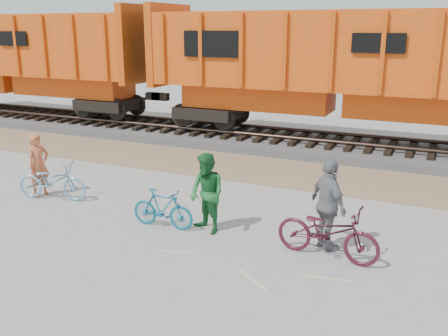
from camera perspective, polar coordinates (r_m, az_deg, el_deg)
The scene contains 12 objects.
ground at distance 10.32m, azimuth 1.50°, elevation -8.88°, with size 120.00×120.00×0.00m, color #9E9E99.
gravel_strip at distance 15.22m, azimuth 9.69°, elevation -0.83°, with size 120.00×3.00×0.02m, color #8C7457.
ballast_bed at distance 18.48m, azimuth 12.57°, elevation 2.42°, with size 120.00×4.00×0.30m, color slate.
track at distance 18.41m, azimuth 12.63°, elevation 3.40°, with size 120.00×2.60×0.24m.
hopper_car_left at distance 25.68m, azimuth -22.40°, elevation 11.75°, with size 14.00×3.13×4.65m.
hopper_car_center at distance 18.05m, azimuth 13.24°, elevation 11.26°, with size 14.00×3.13×4.65m.
bicycle_blue at distance 13.58m, azimuth -19.06°, elevation -1.42°, with size 0.65×1.86×0.98m, color #76AED0.
bicycle_teal at distance 11.14m, azimuth -7.03°, elevation -4.61°, with size 0.42×1.48×0.89m, color #106486.
bicycle_maroon at distance 9.82m, azimuth 11.75°, elevation -7.17°, with size 0.71×2.03×1.07m, color #491625.
person_solo at distance 13.90m, azimuth -20.41°, elevation 0.31°, with size 0.61×0.40×1.66m, color #C7633A.
person_man at distance 10.70m, azimuth -1.97°, elevation -2.93°, with size 0.85×0.66×1.75m, color #1E672E.
person_woman at distance 10.06m, azimuth 11.85°, elevation -4.15°, with size 1.10×0.46×1.87m, color gray.
Camera 1 is at (3.67, -8.63, 4.31)m, focal length 40.00 mm.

